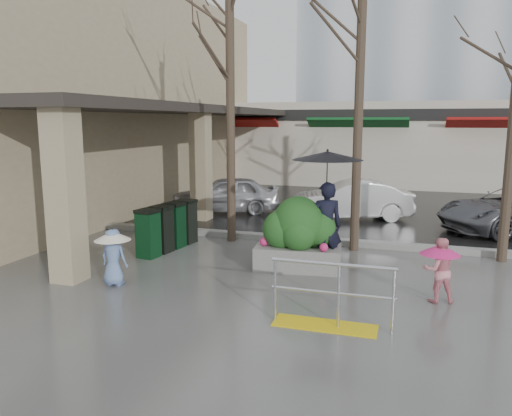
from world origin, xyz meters
The scene contains 18 objects.
ground centered at (0.00, 0.00, 0.00)m, with size 120.00×120.00×0.00m, color #51514F.
street_asphalt centered at (0.00, 22.00, 0.01)m, with size 120.00×36.00×0.01m, color black.
curb centered at (0.00, 4.00, 0.07)m, with size 120.00×0.30×0.15m, color gray.
near_building centered at (-9.00, 8.00, 4.00)m, with size 6.00×18.00×8.00m, color tan.
canopy_slab centered at (-4.80, 8.00, 3.62)m, with size 2.80×18.00×0.25m, color #2D2823.
pillar_front centered at (-3.90, -0.50, 1.75)m, with size 0.55×0.55×3.50m, color tan.
pillar_back centered at (-3.90, 6.00, 1.75)m, with size 0.55×0.55×3.50m, color tan.
storefront_row centered at (2.00, 17.97, 2.01)m, with size 34.00×6.74×4.00m.
handrail centered at (1.36, -1.20, 0.38)m, with size 1.90×0.50×1.03m.
tree_west centered at (-2.00, 3.60, 5.08)m, with size 3.20×3.20×6.80m.
tree_midwest centered at (1.20, 3.60, 5.23)m, with size 3.20×3.20×7.00m.
woman centered at (0.80, 1.74, 1.54)m, with size 1.49×1.49×2.56m.
child_pink centered at (3.00, 0.45, 0.66)m, with size 0.70×0.70×1.15m.
child_blue centered at (-2.91, -0.46, 0.68)m, with size 0.70×0.70×1.11m.
planter centered at (0.24, 1.66, 0.75)m, with size 1.89×1.12×1.57m.
news_boxes centered at (-3.17, 2.29, 0.57)m, with size 0.75×2.07×1.13m.
car_a centered at (-3.64, 7.44, 0.63)m, with size 1.49×3.70×1.26m, color silver.
car_b centered at (0.63, 7.51, 0.63)m, with size 1.33×3.82×1.26m, color silver.
Camera 1 is at (2.46, -8.46, 3.13)m, focal length 35.00 mm.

